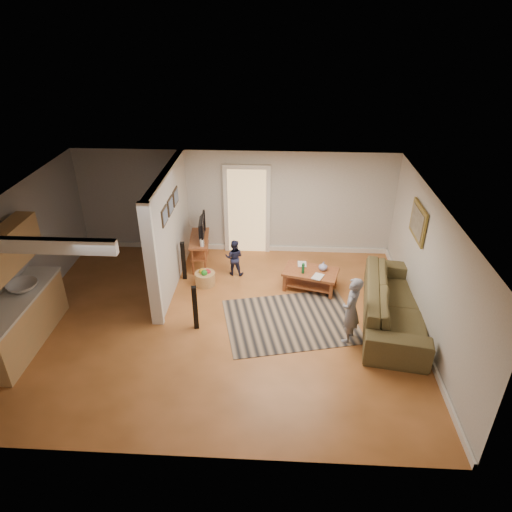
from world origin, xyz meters
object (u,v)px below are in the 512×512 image
(tv_console, at_px, (200,240))
(toddler, at_px, (235,274))
(child, at_px, (348,339))
(speaker_right, at_px, (184,261))
(toy_basket, at_px, (205,278))
(speaker_left, at_px, (195,308))
(sofa, at_px, (392,321))
(coffee_table, at_px, (311,275))

(tv_console, distance_m, toddler, 1.11)
(child, xyz_separation_m, toddler, (-2.29, 2.18, 0.00))
(speaker_right, distance_m, toy_basket, 0.61)
(speaker_left, distance_m, speaker_right, 1.83)
(sofa, bearing_deg, speaker_right, 81.90)
(speaker_left, height_order, child, speaker_left)
(coffee_table, bearing_deg, toy_basket, 179.06)
(speaker_right, distance_m, child, 3.92)
(toy_basket, xyz_separation_m, toddler, (0.60, 0.47, -0.16))
(child, distance_m, toddler, 3.16)
(speaker_left, bearing_deg, toddler, 62.34)
(toy_basket, bearing_deg, toddler, 38.24)
(tv_console, height_order, toy_basket, tv_console)
(sofa, bearing_deg, toddler, 72.82)
(speaker_left, height_order, toy_basket, speaker_left)
(sofa, height_order, speaker_left, speaker_left)
(toy_basket, bearing_deg, speaker_left, -87.61)
(speaker_right, relative_size, toddler, 1.06)
(speaker_left, bearing_deg, sofa, -6.69)
(coffee_table, xyz_separation_m, child, (0.60, -1.67, -0.34))
(coffee_table, distance_m, speaker_left, 2.68)
(coffee_table, bearing_deg, speaker_left, -146.29)
(sofa, bearing_deg, coffee_table, 63.54)
(speaker_left, relative_size, toddler, 1.08)
(coffee_table, distance_m, speaker_right, 2.80)
(sofa, height_order, toy_basket, sofa)
(toddler, bearing_deg, tv_console, -20.79)
(sofa, distance_m, tv_console, 4.55)
(tv_console, bearing_deg, coffee_table, -25.62)
(speaker_left, height_order, toddler, speaker_left)
(coffee_table, xyz_separation_m, tv_console, (-2.52, 0.91, 0.28))
(sofa, relative_size, speaker_left, 3.08)
(sofa, relative_size, tv_console, 2.50)
(coffee_table, bearing_deg, child, -70.39)
(toddler, bearing_deg, coffee_table, 168.37)
(coffee_table, relative_size, toddler, 1.48)
(toy_basket, height_order, child, child)
(sofa, xyz_separation_m, toy_basket, (-3.81, 1.13, 0.16))
(speaker_right, bearing_deg, sofa, -24.65)
(tv_console, relative_size, child, 0.87)
(speaker_left, relative_size, child, 0.71)
(speaker_right, xyz_separation_m, toy_basket, (0.49, -0.22, -0.29))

